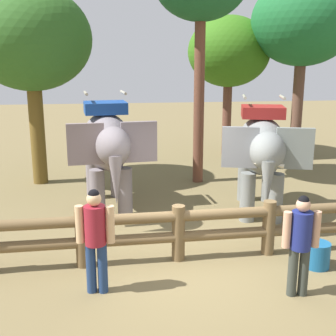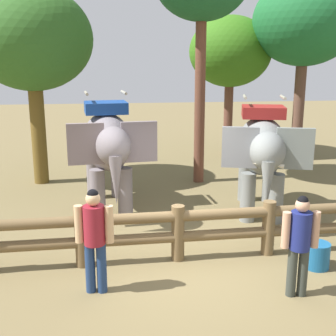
{
  "view_description": "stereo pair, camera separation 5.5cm",
  "coord_description": "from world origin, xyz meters",
  "px_view_note": "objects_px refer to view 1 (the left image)",
  "views": [
    {
      "loc": [
        -1.18,
        -7.3,
        3.62
      ],
      "look_at": [
        0.0,
        1.52,
        1.4
      ],
      "focal_mm": 46.86,
      "sensor_mm": 36.0,
      "label": 1
    },
    {
      "loc": [
        -1.13,
        -7.3,
        3.62
      ],
      "look_at": [
        0.0,
        1.52,
        1.4
      ],
      "focal_mm": 46.86,
      "sensor_mm": 36.0,
      "label": 2
    }
  ],
  "objects_px": {
    "tourist_man_in_blue": "(301,239)",
    "feed_bucket": "(317,255)",
    "log_fence": "(178,229)",
    "elephant_near_left": "(107,145)",
    "tree_far_left": "(303,23)",
    "elephant_center": "(262,149)",
    "tree_back_center": "(229,52)",
    "tourist_woman_in_black": "(95,234)",
    "tree_deep_back": "(31,40)"
  },
  "relations": [
    {
      "from": "tourist_man_in_blue",
      "to": "feed_bucket",
      "type": "height_order",
      "value": "tourist_man_in_blue"
    },
    {
      "from": "log_fence",
      "to": "elephant_near_left",
      "type": "xyz_separation_m",
      "value": [
        -1.25,
        3.03,
        1.01
      ]
    },
    {
      "from": "log_fence",
      "to": "tree_far_left",
      "type": "distance_m",
      "value": 10.33
    },
    {
      "from": "elephant_center",
      "to": "tree_back_center",
      "type": "height_order",
      "value": "tree_back_center"
    },
    {
      "from": "tourist_man_in_blue",
      "to": "elephant_center",
      "type": "bearing_deg",
      "value": 80.02
    },
    {
      "from": "log_fence",
      "to": "tourist_woman_in_black",
      "type": "relative_size",
      "value": 4.19
    },
    {
      "from": "tree_deep_back",
      "to": "tree_back_center",
      "type": "bearing_deg",
      "value": 26.49
    },
    {
      "from": "log_fence",
      "to": "tree_deep_back",
      "type": "bearing_deg",
      "value": 119.97
    },
    {
      "from": "tree_far_left",
      "to": "feed_bucket",
      "type": "distance_m",
      "value": 9.96
    },
    {
      "from": "log_fence",
      "to": "tree_back_center",
      "type": "bearing_deg",
      "value": 69.84
    },
    {
      "from": "elephant_near_left",
      "to": "tourist_woman_in_black",
      "type": "distance_m",
      "value": 4.06
    },
    {
      "from": "tourist_woman_in_black",
      "to": "tree_far_left",
      "type": "distance_m",
      "value": 11.73
    },
    {
      "from": "tourist_woman_in_black",
      "to": "tree_back_center",
      "type": "xyz_separation_m",
      "value": [
        4.76,
        9.97,
        2.87
      ]
    },
    {
      "from": "elephant_center",
      "to": "feed_bucket",
      "type": "distance_m",
      "value": 3.17
    },
    {
      "from": "elephant_center",
      "to": "tourist_man_in_blue",
      "type": "distance_m",
      "value": 3.84
    },
    {
      "from": "tourist_woman_in_black",
      "to": "tree_far_left",
      "type": "relative_size",
      "value": 0.27
    },
    {
      "from": "elephant_near_left",
      "to": "tourist_man_in_blue",
      "type": "relative_size",
      "value": 2.06
    },
    {
      "from": "elephant_center",
      "to": "log_fence",
      "type": "bearing_deg",
      "value": -135.88
    },
    {
      "from": "tourist_woman_in_black",
      "to": "log_fence",
      "type": "bearing_deg",
      "value": 33.78
    },
    {
      "from": "feed_bucket",
      "to": "tree_deep_back",
      "type": "bearing_deg",
      "value": 131.98
    },
    {
      "from": "elephant_center",
      "to": "feed_bucket",
      "type": "xyz_separation_m",
      "value": [
        0.09,
        -2.87,
        -1.34
      ]
    },
    {
      "from": "tourist_woman_in_black",
      "to": "tourist_man_in_blue",
      "type": "distance_m",
      "value": 3.16
    },
    {
      "from": "elephant_center",
      "to": "tree_far_left",
      "type": "height_order",
      "value": "tree_far_left"
    },
    {
      "from": "log_fence",
      "to": "feed_bucket",
      "type": "distance_m",
      "value": 2.52
    },
    {
      "from": "tree_far_left",
      "to": "feed_bucket",
      "type": "bearing_deg",
      "value": -110.64
    },
    {
      "from": "tourist_woman_in_black",
      "to": "elephant_center",
      "type": "bearing_deg",
      "value": 40.49
    },
    {
      "from": "elephant_center",
      "to": "tourist_woman_in_black",
      "type": "xyz_separation_m",
      "value": [
        -3.77,
        -3.22,
        -0.58
      ]
    },
    {
      "from": "feed_bucket",
      "to": "elephant_near_left",
      "type": "bearing_deg",
      "value": 135.05
    },
    {
      "from": "log_fence",
      "to": "tourist_man_in_blue",
      "type": "relative_size",
      "value": 4.37
    },
    {
      "from": "log_fence",
      "to": "tree_far_left",
      "type": "bearing_deg",
      "value": 54.14
    },
    {
      "from": "elephant_near_left",
      "to": "tree_back_center",
      "type": "relative_size",
      "value": 0.65
    },
    {
      "from": "log_fence",
      "to": "tree_deep_back",
      "type": "height_order",
      "value": "tree_deep_back"
    },
    {
      "from": "log_fence",
      "to": "tree_back_center",
      "type": "height_order",
      "value": "tree_back_center"
    },
    {
      "from": "elephant_center",
      "to": "tree_back_center",
      "type": "xyz_separation_m",
      "value": [
        0.99,
        6.75,
        2.28
      ]
    },
    {
      "from": "tourist_man_in_blue",
      "to": "tree_far_left",
      "type": "xyz_separation_m",
      "value": [
        3.86,
        9.13,
        3.89
      ]
    },
    {
      "from": "tree_back_center",
      "to": "feed_bucket",
      "type": "distance_m",
      "value": 10.32
    },
    {
      "from": "tourist_woman_in_black",
      "to": "tourist_man_in_blue",
      "type": "height_order",
      "value": "tourist_woman_in_black"
    },
    {
      "from": "tourist_man_in_blue",
      "to": "tree_far_left",
      "type": "height_order",
      "value": "tree_far_left"
    },
    {
      "from": "log_fence",
      "to": "feed_bucket",
      "type": "height_order",
      "value": "log_fence"
    },
    {
      "from": "log_fence",
      "to": "tree_back_center",
      "type": "distance_m",
      "value": 10.12
    },
    {
      "from": "elephant_near_left",
      "to": "tree_back_center",
      "type": "height_order",
      "value": "tree_back_center"
    },
    {
      "from": "tourist_woman_in_black",
      "to": "tree_back_center",
      "type": "relative_size",
      "value": 0.33
    },
    {
      "from": "elephant_center",
      "to": "tree_deep_back",
      "type": "bearing_deg",
      "value": 148.3
    },
    {
      "from": "tree_deep_back",
      "to": "feed_bucket",
      "type": "relative_size",
      "value": 12.16
    },
    {
      "from": "log_fence",
      "to": "tree_back_center",
      "type": "xyz_separation_m",
      "value": [
        3.3,
        9.0,
        3.25
      ]
    },
    {
      "from": "tourist_man_in_blue",
      "to": "elephant_near_left",
      "type": "bearing_deg",
      "value": 122.81
    },
    {
      "from": "tourist_woman_in_black",
      "to": "tree_far_left",
      "type": "xyz_separation_m",
      "value": [
        6.98,
        8.61,
        3.85
      ]
    },
    {
      "from": "log_fence",
      "to": "elephant_center",
      "type": "relative_size",
      "value": 2.15
    },
    {
      "from": "tree_far_left",
      "to": "tree_back_center",
      "type": "height_order",
      "value": "tree_far_left"
    },
    {
      "from": "tree_back_center",
      "to": "elephant_near_left",
      "type": "bearing_deg",
      "value": -127.37
    }
  ]
}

